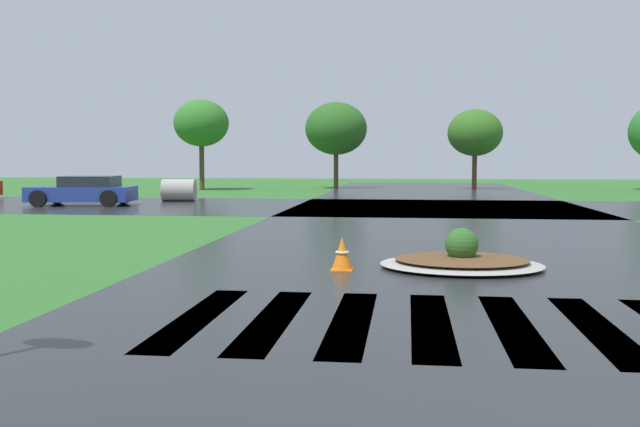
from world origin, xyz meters
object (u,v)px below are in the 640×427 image
Objects in this scene: median_island at (461,260)px; car_blue_compact at (84,191)px; traffic_cone at (342,255)px; drainage_pipe_stack at (179,190)px.

median_island is 0.67× the size of car_blue_compact.
traffic_cone is (11.50, -14.91, -0.29)m from car_blue_compact.
median_island is at bearing 126.67° from car_blue_compact.
drainage_pipe_stack is (2.86, 2.98, -0.09)m from car_blue_compact.
car_blue_compact is at bearing -133.86° from drainage_pipe_stack.
traffic_cone is at bearing -64.22° from drainage_pipe_stack.
car_blue_compact reaches higher than drainage_pipe_stack.
median_island is 20.35m from drainage_pipe_stack.
traffic_cone is at bearing 121.15° from car_blue_compact.
car_blue_compact is 2.76× the size of drainage_pipe_stack.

